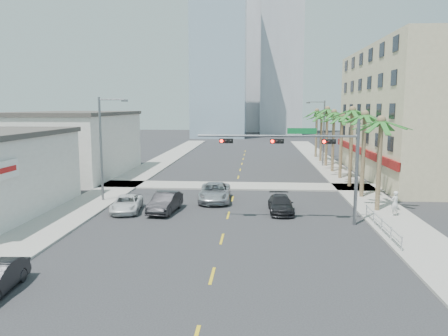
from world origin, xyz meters
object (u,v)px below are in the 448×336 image
object	(u,v)px
traffic_signal_mast	(310,153)
pedestrian	(395,203)
car_parked_far	(127,204)
car_lane_left	(165,202)
car_lane_right	(281,204)
car_lane_center	(215,192)

from	to	relation	value
traffic_signal_mast	pedestrian	size ratio (longest dim) A/B	5.95
traffic_signal_mast	car_parked_far	distance (m)	14.75
car_lane_left	car_lane_right	xyz separation A→B (m)	(9.03, 0.54, -0.12)
car_lane_left	car_lane_center	xyz separation A→B (m)	(3.50, 4.20, 0.01)
car_parked_far	car_lane_left	world-z (taller)	car_lane_left
car_lane_left	car_parked_far	bearing A→B (deg)	-171.78
car_lane_left	pedestrian	distance (m)	17.39
car_lane_center	pedestrian	distance (m)	14.64
car_parked_far	traffic_signal_mast	bearing A→B (deg)	-18.22
traffic_signal_mast	car_lane_left	bearing A→B (deg)	165.79
car_lane_right	car_lane_left	bearing A→B (deg)	-178.30
traffic_signal_mast	car_parked_far	world-z (taller)	traffic_signal_mast
traffic_signal_mast	car_lane_center	size ratio (longest dim) A/B	1.96
car_lane_left	car_lane_right	size ratio (longest dim) A/B	1.04
traffic_signal_mast	pedestrian	world-z (taller)	traffic_signal_mast
car_lane_center	pedestrian	xyz separation A→B (m)	(13.88, -4.66, 0.29)
car_lane_left	car_lane_right	world-z (taller)	car_lane_left
car_parked_far	car_lane_left	bearing A→B (deg)	-5.27
car_parked_far	car_lane_right	world-z (taller)	car_lane_right
car_lane_right	pedestrian	distance (m)	8.42
car_parked_far	car_lane_center	world-z (taller)	car_lane_center
traffic_signal_mast	pedestrian	distance (m)	8.03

